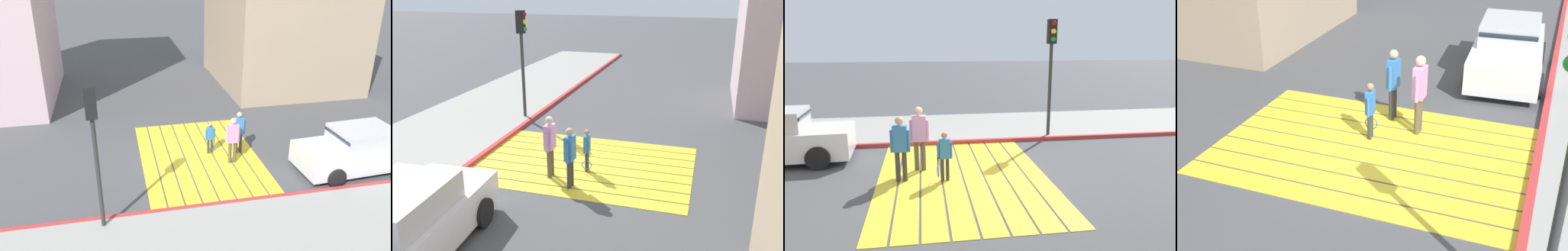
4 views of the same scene
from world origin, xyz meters
The scene contains 9 objects.
ground_plane centered at (0.00, 0.00, 0.00)m, with size 120.00×120.00×0.00m, color #4C4C4F.
crosswalk_stripes centered at (0.00, 0.00, 0.01)m, with size 6.40×4.35×0.01m.
sidewalk_west centered at (-5.60, 0.00, 0.06)m, with size 4.80×40.00×0.12m, color #9E9B93.
curb_painted centered at (-3.25, 0.00, 0.07)m, with size 0.16×40.00×0.13m, color #BC3333.
car_parked_near_curb centered at (-2.00, -5.29, 0.73)m, with size 2.16×4.39×1.57m.
traffic_light_corner centered at (-3.58, 3.57, 3.04)m, with size 0.39×0.28×4.24m.
pedestrian_adult_lead centered at (-0.67, -1.10, 1.04)m, with size 0.24×0.52×1.78m.
pedestrian_adult_trailing centered at (0.08, -1.56, 0.98)m, with size 0.23×0.49×1.68m.
pedestrian_child_with_racket centered at (0.22, -0.48, 0.72)m, with size 0.29×0.40×1.28m.
Camera 2 is at (3.39, -11.04, 5.18)m, focal length 38.19 mm.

